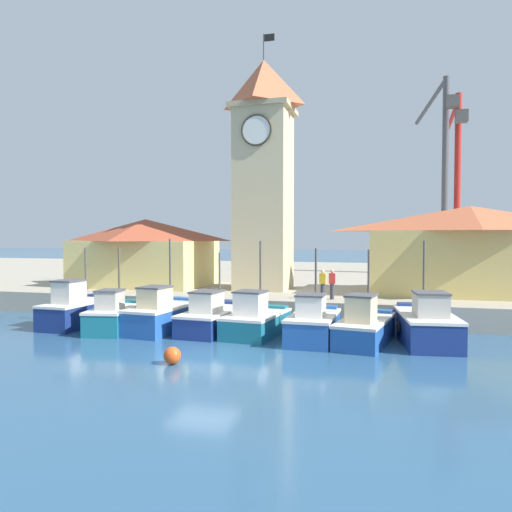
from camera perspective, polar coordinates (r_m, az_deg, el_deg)
ground_plane at (r=19.77m, az=-6.06°, el=-11.27°), size 300.00×300.00×0.00m
quay_wharf at (r=46.13m, az=6.50°, el=-2.74°), size 120.00×40.00×1.22m
fishing_boat_far_left at (r=27.50m, az=-19.63°, el=-5.81°), size 2.06×4.71×4.04m
fishing_boat_left_outer at (r=25.58m, az=-15.78°, el=-6.58°), size 2.46×4.40×4.07m
fishing_boat_left_inner at (r=24.98m, az=-10.52°, el=-6.61°), size 2.38×4.99×4.50m
fishing_boat_mid_left at (r=24.53m, az=-4.85°, el=-6.96°), size 2.29×5.28×3.82m
fishing_boat_center at (r=23.47m, az=-0.02°, el=-7.33°), size 2.56×4.47×4.41m
fishing_boat_mid_right at (r=22.36m, az=6.58°, el=-7.72°), size 2.07×4.38×4.09m
fishing_boat_right_inner at (r=22.20m, az=12.33°, el=-7.90°), size 2.60×4.99×4.04m
fishing_boat_right_outer at (r=22.98m, az=18.88°, el=-7.41°), size 2.79×5.38×4.43m
clock_tower at (r=32.31m, az=0.87°, el=9.89°), size 3.79×3.79×16.19m
warehouse_left at (r=35.52m, az=-12.49°, el=0.51°), size 8.93×6.92×4.59m
warehouse_right at (r=31.70m, az=23.23°, el=0.70°), size 11.60×6.36×5.17m
port_crane_near at (r=47.59m, az=20.67°, el=6.24°), size 3.34×8.83×17.42m
port_crane_far at (r=47.87m, az=21.97°, el=5.26°), size 2.00×7.76×15.97m
mooring_buoy at (r=18.59m, az=-9.55°, el=-11.16°), size 0.63×0.63×0.63m
dock_worker_near_tower at (r=27.06m, az=7.62°, el=-3.18°), size 0.34×0.22×1.62m
dock_worker_along_quay at (r=27.20m, az=8.69°, el=-3.15°), size 0.34×0.22×1.62m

